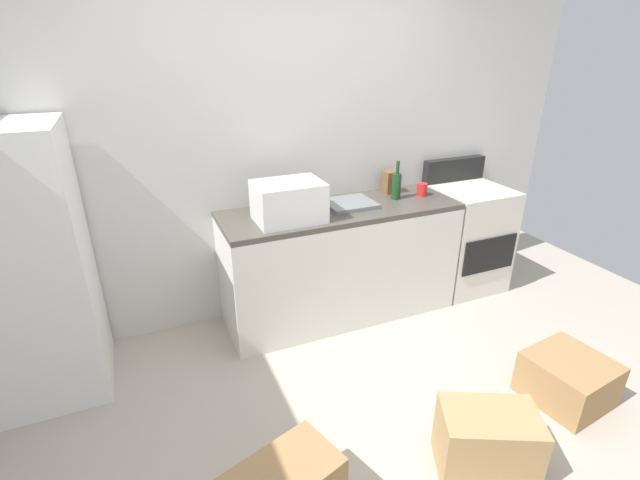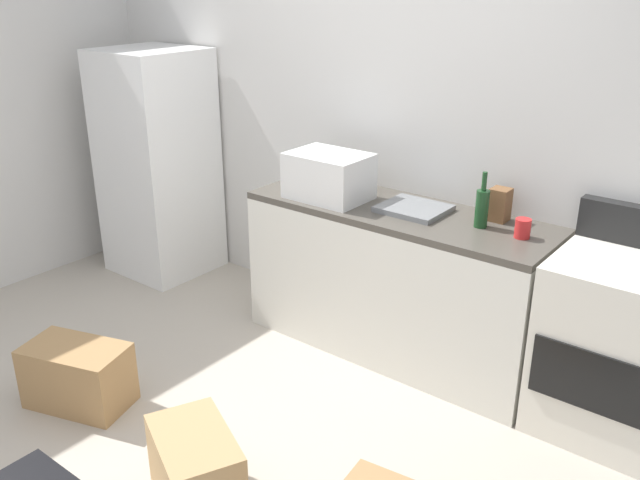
# 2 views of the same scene
# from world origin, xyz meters

# --- Properties ---
(ground_plane) EXTENTS (6.00, 6.00, 0.00)m
(ground_plane) POSITION_xyz_m (0.00, 0.00, 0.00)
(ground_plane) COLOR #B2A899
(wall_back) EXTENTS (5.00, 0.10, 2.60)m
(wall_back) POSITION_xyz_m (0.00, 1.55, 1.30)
(wall_back) COLOR silver
(wall_back) RESTS_ON ground_plane
(kitchen_counter) EXTENTS (1.80, 0.60, 0.90)m
(kitchen_counter) POSITION_xyz_m (0.30, 1.20, 0.45)
(kitchen_counter) COLOR silver
(kitchen_counter) RESTS_ON ground_plane
(refrigerator) EXTENTS (0.68, 0.66, 1.65)m
(refrigerator) POSITION_xyz_m (-1.75, 1.15, 0.83)
(refrigerator) COLOR white
(refrigerator) RESTS_ON ground_plane
(stove_oven) EXTENTS (0.60, 0.61, 1.10)m
(stove_oven) POSITION_xyz_m (1.52, 1.21, 0.47)
(stove_oven) COLOR silver
(stove_oven) RESTS_ON ground_plane
(microwave) EXTENTS (0.46, 0.34, 0.27)m
(microwave) POSITION_xyz_m (-0.14, 1.12, 1.04)
(microwave) COLOR white
(microwave) RESTS_ON kitchen_counter
(sink_basin) EXTENTS (0.36, 0.32, 0.03)m
(sink_basin) POSITION_xyz_m (0.38, 1.22, 0.92)
(sink_basin) COLOR slate
(sink_basin) RESTS_ON kitchen_counter
(wine_bottle) EXTENTS (0.07, 0.07, 0.30)m
(wine_bottle) POSITION_xyz_m (0.79, 1.23, 1.01)
(wine_bottle) COLOR #193F1E
(wine_bottle) RESTS_ON kitchen_counter
(coffee_mug) EXTENTS (0.08, 0.08, 0.10)m
(coffee_mug) POSITION_xyz_m (1.02, 1.21, 0.95)
(coffee_mug) COLOR red
(coffee_mug) RESTS_ON kitchen_counter
(knife_block) EXTENTS (0.10, 0.10, 0.18)m
(knife_block) POSITION_xyz_m (0.82, 1.38, 0.99)
(knife_block) COLOR brown
(knife_block) RESTS_ON kitchen_counter
(cardboard_box_large) EXTENTS (0.56, 0.48, 0.36)m
(cardboard_box_large) POSITION_xyz_m (0.34, -0.44, 0.18)
(cardboard_box_large) COLOR tan
(cardboard_box_large) RESTS_ON ground_plane
(cardboard_box_small) EXTENTS (0.49, 0.49, 0.28)m
(cardboard_box_small) POSITION_xyz_m (1.16, -0.23, 0.14)
(cardboard_box_small) COLOR #A37A4C
(cardboard_box_small) RESTS_ON ground_plane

